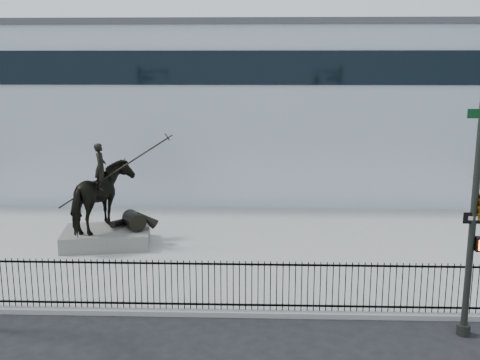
{
  "coord_description": "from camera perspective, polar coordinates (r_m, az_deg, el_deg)",
  "views": [
    {
      "loc": [
        1.43,
        -14.05,
        7.25
      ],
      "look_at": [
        0.73,
        6.0,
        3.04
      ],
      "focal_mm": 42.0,
      "sensor_mm": 36.0,
      "label": 1
    }
  ],
  "objects": [
    {
      "name": "plaza",
      "position": [
        22.28,
        -1.81,
        -6.93
      ],
      "size": [
        30.0,
        12.0,
        0.15
      ],
      "primitive_type": "cube",
      "color": "#959592",
      "rests_on": "ground"
    },
    {
      "name": "picket_fence",
      "position": [
        16.62,
        -3.14,
        -10.6
      ],
      "size": [
        22.1,
        0.1,
        1.5
      ],
      "color": "black",
      "rests_on": "plaza"
    },
    {
      "name": "ground",
      "position": [
        15.87,
        -3.52,
        -15.34
      ],
      "size": [
        120.0,
        120.0,
        0.0
      ],
      "primitive_type": "plane",
      "color": "black",
      "rests_on": "ground"
    },
    {
      "name": "building",
      "position": [
        34.19,
        -0.42,
        7.25
      ],
      "size": [
        44.0,
        14.0,
        9.0
      ],
      "primitive_type": "cube",
      "color": "silver",
      "rests_on": "ground"
    },
    {
      "name": "statue_plinth",
      "position": [
        22.94,
        -13.39,
        -5.68
      ],
      "size": [
        3.65,
        2.78,
        0.63
      ],
      "primitive_type": "cube",
      "rotation": [
        0.0,
        0.0,
        0.16
      ],
      "color": "#5D5A55",
      "rests_on": "plaza"
    },
    {
      "name": "equestrian_statue",
      "position": [
        22.51,
        -13.42,
        -1.73
      ],
      "size": [
        4.23,
        2.96,
        3.62
      ],
      "rotation": [
        0.0,
        0.0,
        0.16
      ],
      "color": "black",
      "rests_on": "statue_plinth"
    }
  ]
}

